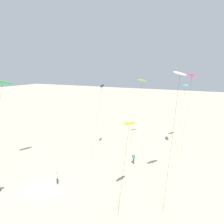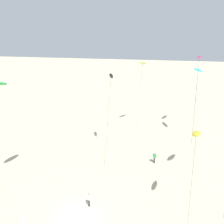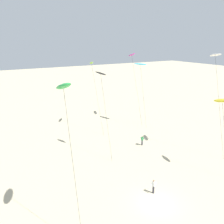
# 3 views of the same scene
# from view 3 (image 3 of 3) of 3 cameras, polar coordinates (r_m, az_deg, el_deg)

# --- Properties ---
(ground_plane) EXTENTS (260.00, 260.00, 0.00)m
(ground_plane) POSITION_cam_3_polar(r_m,az_deg,el_deg) (26.62, 10.99, -21.16)
(ground_plane) COLOR beige
(kite_white) EXTENTS (1.59, 5.08, 14.84)m
(kite_white) POSITION_cam_3_polar(r_m,az_deg,el_deg) (36.28, 24.10, 12.48)
(kite_white) COLOR white
(kite_white) RESTS_ON ground
(kite_lime) EXTENTS (1.62, 6.46, 12.83)m
(kite_lime) POSITION_cam_3_polar(r_m,az_deg,el_deg) (43.49, -5.05, 11.77)
(kite_lime) COLOR #8CD833
(kite_lime) RESTS_ON ground
(kite_cyan) EXTENTS (1.56, 4.41, 12.19)m
(kite_cyan) POSITION_cam_3_polar(r_m,az_deg,el_deg) (45.54, 7.01, 11.52)
(kite_cyan) COLOR #33BFE0
(kite_cyan) RESTS_ON ground
(kite_green) EXTENTS (1.36, 4.90, 13.66)m
(kite_green) POSITION_cam_3_polar(r_m,az_deg,el_deg) (18.43, -11.87, 6.10)
(kite_green) COLOR green
(kite_green) RESTS_ON ground
(kite_yellow) EXTENTS (0.92, 3.54, 9.96)m
(kite_yellow) POSITION_cam_3_polar(r_m,az_deg,el_deg) (31.10, 25.53, 2.48)
(kite_yellow) COLOR yellow
(kite_yellow) RESTS_ON ground
(kite_black) EXTENTS (1.08, 4.67, 12.19)m
(kite_black) POSITION_cam_3_polar(r_m,az_deg,el_deg) (32.95, -2.75, 9.04)
(kite_black) COLOR black
(kite_black) RESTS_ON ground
(kite_magenta) EXTENTS (1.51, 6.15, 14.14)m
(kite_magenta) POSITION_cam_3_polar(r_m,az_deg,el_deg) (48.53, 4.91, 13.77)
(kite_magenta) COLOR #D8339E
(kite_magenta) RESTS_ON ground
(kite_flyer_middle) EXTENTS (0.67, 0.65, 1.67)m
(kite_flyer_middle) POSITION_cam_3_polar(r_m,az_deg,el_deg) (38.17, 7.44, -6.87)
(kite_flyer_middle) COLOR #33333D
(kite_flyer_middle) RESTS_ON ground
(kite_flyer_furthest) EXTENTS (0.60, 0.62, 1.67)m
(kite_flyer_furthest) POSITION_cam_3_polar(r_m,az_deg,el_deg) (27.42, 10.20, -17.50)
(kite_flyer_furthest) COLOR #33333D
(kite_flyer_furthest) RESTS_ON ground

